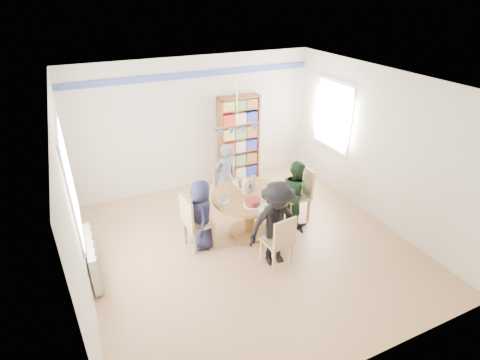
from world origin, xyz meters
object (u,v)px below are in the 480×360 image
person_right (295,192)px  dining_table (250,205)px  chair_far (225,184)px  person_left (201,215)px  person_far (225,177)px  person_near (276,224)px  chair_left (194,220)px  chair_right (300,191)px  bookshelf (239,140)px  radiator (92,258)px  chair_near (280,240)px

person_right → dining_table: bearing=78.1°
chair_far → person_left: (-0.83, -1.02, 0.12)m
person_far → person_near: person_near is taller
chair_left → chair_right: bearing=1.4°
person_near → chair_far: bearing=94.2°
person_left → bookshelf: 2.57m
person_far → radiator: bearing=7.9°
chair_right → bookshelf: 2.00m
dining_table → person_far: size_ratio=0.98×
chair_left → chair_near: (1.02, -0.99, -0.03)m
dining_table → chair_far: chair_far is taller
radiator → chair_near: 2.76m
radiator → person_left: 1.73m
chair_left → person_left: (0.13, -0.01, 0.08)m
chair_far → chair_near: 2.00m
radiator → bookshelf: bookshelf is taller
radiator → chair_left: bearing=1.9°
person_right → person_far: (-0.95, 0.96, 0.07)m
dining_table → chair_right: bearing=2.6°
person_near → chair_near: bearing=-85.9°
radiator → person_far: size_ratio=0.75×
chair_right → radiator: bearing=-178.4°
dining_table → chair_near: (0.02, -0.99, -0.06)m
chair_right → bookshelf: bearing=99.6°
chair_near → bookshelf: bearing=76.9°
radiator → chair_left: chair_left is taller
chair_near → person_near: 0.24m
radiator → chair_right: size_ratio=0.99×
chair_near → person_left: 1.32m
radiator → person_far: (2.53, 1.01, 0.32)m
person_near → bookshelf: bookshelf is taller
person_left → dining_table: bearing=100.9°
person_right → bookshelf: (-0.19, 1.99, 0.32)m
chair_left → person_left: bearing=-4.1°
person_left → person_far: person_far is taller
radiator → person_left: person_left is taller
dining_table → chair_near: bearing=-89.1°
person_near → bookshelf: bearing=78.9°
radiator → chair_far: size_ratio=1.15×
person_right → person_left: bearing=78.9°
dining_table → chair_left: 1.01m
chair_right → person_left: 1.91m
person_left → bookshelf: size_ratio=0.64×
chair_near → person_far: (-0.06, 1.94, 0.17)m
chair_left → person_near: bearing=-40.5°
radiator → chair_left: size_ratio=1.05×
dining_table → person_left: person_left is taller
radiator → person_right: size_ratio=0.83×
chair_left → person_left: size_ratio=0.79×
dining_table → chair_far: (-0.04, 1.00, -0.08)m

